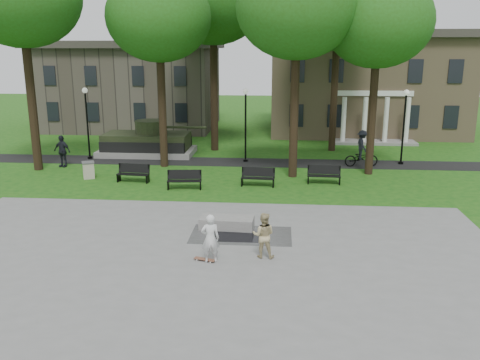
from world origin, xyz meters
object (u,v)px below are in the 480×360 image
Objects in this scene: friend_watching at (264,235)px; park_bench_0 at (133,173)px; cyclist at (362,152)px; concrete_block at (227,222)px; skateboarder at (210,238)px; trash_bin at (89,170)px.

park_bench_0 is (-7.57, 9.96, -0.32)m from friend_watching.
park_bench_0 is (-13.20, -4.87, -0.41)m from cyclist.
concrete_block is 3.57m from skateboarder.
concrete_block is at bearing 139.74° from cyclist.
concrete_block is at bearing -41.14° from trash_bin.
skateboarder is 17.12m from cyclist.
trash_bin is (-10.35, 10.55, -0.36)m from friend_watching.
trash_bin reaches higher than concrete_block.
friend_watching reaches higher than concrete_block.
friend_watching is at bearing -61.15° from concrete_block.
skateboarder is at bearing -93.32° from concrete_block.
cyclist reaches higher than trash_bin.
cyclist is (7.44, 15.42, 0.05)m from skateboarder.
skateboarder reaches higher than park_bench_0.
concrete_block is 3.39m from friend_watching.
skateboarder is 1.06× the size of friend_watching.
park_bench_0 is 1.91× the size of trash_bin.
friend_watching is 14.78m from trash_bin.
cyclist reaches higher than skateboarder.
skateboarder is at bearing -55.40° from park_bench_0.
cyclist is 1.25× the size of park_bench_0.
friend_watching is at bearing -45.57° from trash_bin.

